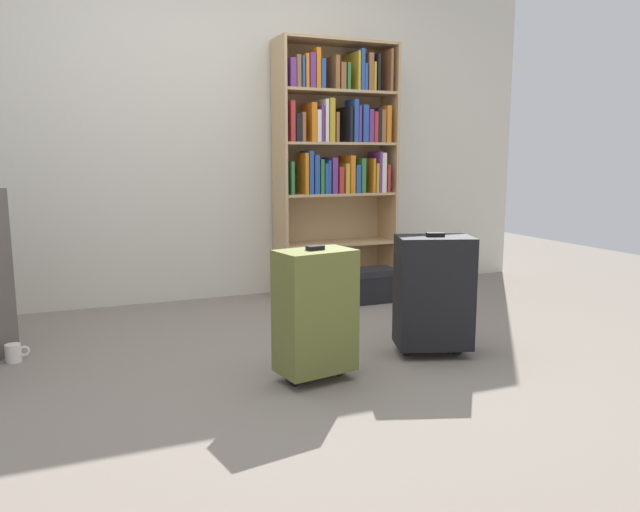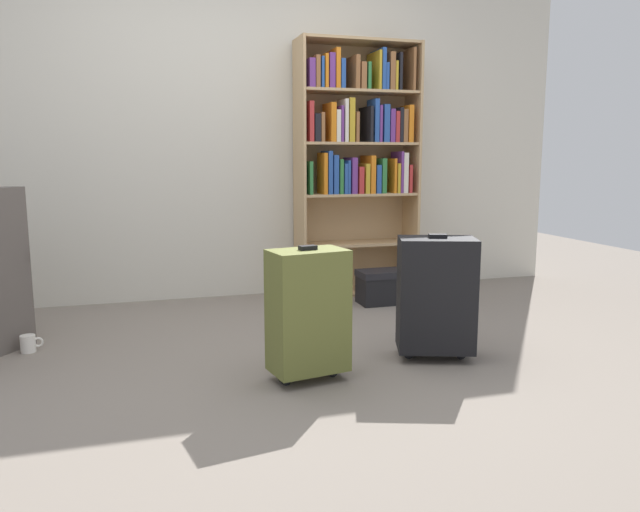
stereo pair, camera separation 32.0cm
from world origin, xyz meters
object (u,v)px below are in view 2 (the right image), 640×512
Objects in this scene: mug at (29,344)px; suitcase_olive at (308,311)px; bookshelf at (357,149)px; suitcase_black at (436,294)px; storage_box at (386,286)px.

suitcase_olive reaches higher than mug.
mug is (-2.24, -0.90, -1.07)m from bookshelf.
suitcase_black is (-0.15, -1.64, -0.77)m from bookshelf.
bookshelf is 2.93× the size of suitcase_olive.
bookshelf reaches higher than mug.
suitcase_black is (2.09, -0.74, 0.30)m from mug.
suitcase_black is at bearing -95.24° from bookshelf.
suitcase_olive is 0.74m from suitcase_black.
bookshelf is at bearing 102.23° from storage_box.
bookshelf is 1.07m from storage_box.
bookshelf reaches higher than suitcase_black.
suitcase_olive is 0.98× the size of suitcase_black.
bookshelf is at bearing 63.29° from suitcase_olive.
suitcase_olive is at bearing -116.71° from bookshelf.
bookshelf is 4.66× the size of storage_box.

